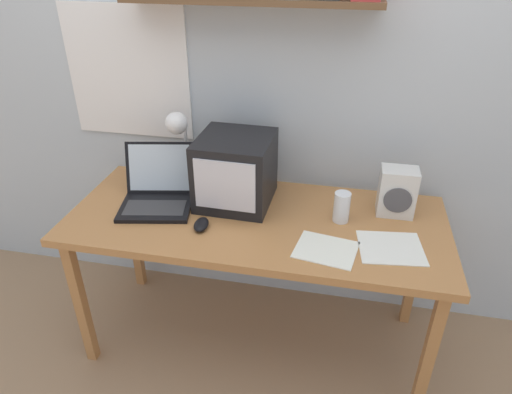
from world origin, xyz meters
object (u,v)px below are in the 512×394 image
(loose_paper_near_monitor, at_px, (326,250))
(corner_desk, at_px, (256,229))
(laptop, at_px, (158,190))
(desk_lamp, at_px, (179,133))
(computer_mouse, at_px, (201,224))
(printed_handout, at_px, (391,248))
(space_heater, at_px, (397,192))
(crt_monitor, at_px, (235,170))
(juice_glass, at_px, (342,208))

(loose_paper_near_monitor, bearing_deg, corner_desk, 150.29)
(corner_desk, bearing_deg, laptop, 175.40)
(desk_lamp, height_order, computer_mouse, desk_lamp)
(laptop, bearing_deg, loose_paper_near_monitor, -26.81)
(corner_desk, height_order, desk_lamp, desk_lamp)
(laptop, relative_size, printed_handout, 1.36)
(space_heater, bearing_deg, loose_paper_near_monitor, -129.58)
(corner_desk, xyz_separation_m, printed_handout, (0.56, -0.12, 0.07))
(crt_monitor, distance_m, printed_handout, 0.74)
(corner_desk, xyz_separation_m, space_heater, (0.59, 0.16, 0.17))
(laptop, relative_size, loose_paper_near_monitor, 1.42)
(desk_lamp, bearing_deg, loose_paper_near_monitor, -13.26)
(desk_lamp, height_order, space_heater, desk_lamp)
(crt_monitor, xyz_separation_m, space_heater, (0.71, 0.04, -0.05))
(corner_desk, height_order, computer_mouse, computer_mouse)
(printed_handout, bearing_deg, juice_glass, 141.31)
(juice_glass, distance_m, space_heater, 0.26)
(corner_desk, relative_size, computer_mouse, 14.90)
(corner_desk, xyz_separation_m, crt_monitor, (-0.12, 0.12, 0.22))
(laptop, xyz_separation_m, desk_lamp, (0.07, 0.14, 0.22))
(loose_paper_near_monitor, bearing_deg, computer_mouse, 174.39)
(space_heater, relative_size, printed_handout, 0.79)
(desk_lamp, bearing_deg, laptop, -102.01)
(juice_glass, bearing_deg, loose_paper_near_monitor, -101.29)
(printed_handout, bearing_deg, space_heater, 84.93)
(laptop, bearing_deg, crt_monitor, 2.18)
(space_heater, bearing_deg, desk_lamp, 177.98)
(computer_mouse, relative_size, printed_handout, 0.40)
(loose_paper_near_monitor, bearing_deg, juice_glass, 78.71)
(desk_lamp, relative_size, space_heater, 1.82)
(juice_glass, xyz_separation_m, printed_handout, (0.20, -0.16, -0.06))
(crt_monitor, bearing_deg, loose_paper_near_monitor, -32.93)
(space_heater, xyz_separation_m, loose_paper_near_monitor, (-0.27, -0.34, -0.10))
(desk_lamp, height_order, loose_paper_near_monitor, desk_lamp)
(juice_glass, height_order, loose_paper_near_monitor, juice_glass)
(corner_desk, bearing_deg, computer_mouse, -148.12)
(desk_lamp, height_order, juice_glass, desk_lamp)
(laptop, height_order, printed_handout, laptop)
(laptop, xyz_separation_m, juice_glass, (0.82, 0.01, -0.00))
(crt_monitor, distance_m, computer_mouse, 0.30)
(computer_mouse, xyz_separation_m, printed_handout, (0.77, 0.01, -0.01))
(crt_monitor, relative_size, loose_paper_near_monitor, 1.32)
(computer_mouse, bearing_deg, loose_paper_near_monitor, -5.61)
(crt_monitor, height_order, juice_glass, crt_monitor)
(laptop, distance_m, computer_mouse, 0.31)
(crt_monitor, xyz_separation_m, computer_mouse, (-0.09, -0.25, -0.14))
(space_heater, bearing_deg, juice_glass, -154.92)
(desk_lamp, bearing_deg, juice_glass, 3.60)
(space_heater, xyz_separation_m, printed_handout, (-0.02, -0.27, -0.10))
(space_heater, distance_m, computer_mouse, 0.85)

